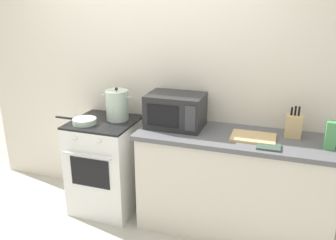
% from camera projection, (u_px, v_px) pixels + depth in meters
% --- Properties ---
extents(back_wall, '(4.40, 0.10, 2.50)m').
position_uv_depth(back_wall, '(181.00, 84.00, 3.30)').
color(back_wall, silver).
rests_on(back_wall, ground_plane).
extents(lower_cabinet_right, '(1.64, 0.56, 0.88)m').
position_uv_depth(lower_cabinet_right, '(233.00, 186.00, 3.07)').
color(lower_cabinet_right, beige).
rests_on(lower_cabinet_right, ground_plane).
extents(countertop_right, '(1.70, 0.60, 0.04)m').
position_uv_depth(countertop_right, '(236.00, 138.00, 2.92)').
color(countertop_right, '#59595E').
rests_on(countertop_right, lower_cabinet_right).
extents(stove, '(0.60, 0.64, 0.92)m').
position_uv_depth(stove, '(106.00, 165.00, 3.42)').
color(stove, white).
rests_on(stove, ground_plane).
extents(stock_pot, '(0.30, 0.22, 0.32)m').
position_uv_depth(stock_pot, '(117.00, 105.00, 3.27)').
color(stock_pot, silver).
rests_on(stock_pot, stove).
extents(frying_pan, '(0.42, 0.22, 0.05)m').
position_uv_depth(frying_pan, '(84.00, 121.00, 3.20)').
color(frying_pan, silver).
rests_on(frying_pan, stove).
extents(microwave, '(0.50, 0.37, 0.30)m').
position_uv_depth(microwave, '(176.00, 110.00, 3.09)').
color(microwave, '#232326').
rests_on(microwave, countertop_right).
extents(cutting_board, '(0.36, 0.26, 0.02)m').
position_uv_depth(cutting_board, '(253.00, 137.00, 2.85)').
color(cutting_board, tan).
rests_on(cutting_board, countertop_right).
extents(knife_block, '(0.13, 0.10, 0.27)m').
position_uv_depth(knife_block, '(294.00, 126.00, 2.86)').
color(knife_block, tan).
rests_on(knife_block, countertop_right).
extents(pasta_box, '(0.08, 0.08, 0.22)m').
position_uv_depth(pasta_box, '(331.00, 135.00, 2.62)').
color(pasta_box, '#4C9356').
rests_on(pasta_box, countertop_right).
extents(oven_mitt, '(0.18, 0.14, 0.02)m').
position_uv_depth(oven_mitt, '(269.00, 147.00, 2.67)').
color(oven_mitt, '#384C42').
rests_on(oven_mitt, countertop_right).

